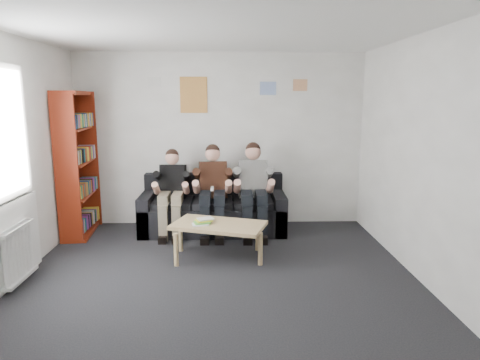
# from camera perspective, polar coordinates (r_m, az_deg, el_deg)

# --- Properties ---
(room_shell) EXTENTS (5.00, 5.00, 5.00)m
(room_shell) POSITION_cam_1_polar(r_m,az_deg,el_deg) (4.31, -3.26, 2.16)
(room_shell) COLOR black
(room_shell) RESTS_ON ground
(sofa) EXTENTS (2.16, 0.88, 0.83)m
(sofa) POSITION_cam_1_polar(r_m,az_deg,el_deg) (6.58, -3.57, -4.14)
(sofa) COLOR black
(sofa) RESTS_ON ground
(bookshelf) EXTENTS (0.32, 0.95, 2.10)m
(bookshelf) POSITION_cam_1_polar(r_m,az_deg,el_deg) (6.68, -20.76, 1.97)
(bookshelf) COLOR maroon
(bookshelf) RESTS_ON ground
(coffee_table) EXTENTS (1.13, 0.62, 0.45)m
(coffee_table) POSITION_cam_1_polar(r_m,az_deg,el_deg) (5.42, -2.87, -6.36)
(coffee_table) COLOR tan
(coffee_table) RESTS_ON ground
(game_cases) EXTENTS (0.25, 0.23, 0.06)m
(game_cases) POSITION_cam_1_polar(r_m,az_deg,el_deg) (5.39, -4.98, -5.53)
(game_cases) COLOR white
(game_cases) RESTS_ON coffee_table
(person_left) EXTENTS (0.38, 0.81, 1.26)m
(person_left) POSITION_cam_1_polar(r_m,az_deg,el_deg) (6.36, -9.09, -1.69)
(person_left) COLOR black
(person_left) RESTS_ON sofa
(person_middle) EXTENTS (0.41, 0.88, 1.33)m
(person_middle) POSITION_cam_1_polar(r_m,az_deg,el_deg) (6.30, -3.66, -1.46)
(person_middle) COLOR #4A2718
(person_middle) RESTS_ON sofa
(person_right) EXTENTS (0.42, 0.91, 1.36)m
(person_right) POSITION_cam_1_polar(r_m,az_deg,el_deg) (6.30, 1.82, -1.34)
(person_right) COLOR silver
(person_right) RESTS_ON sofa
(radiator) EXTENTS (0.10, 0.64, 0.60)m
(radiator) POSITION_cam_1_polar(r_m,az_deg,el_deg) (5.27, -27.42, -8.66)
(radiator) COLOR white
(radiator) RESTS_ON ground
(window) EXTENTS (0.05, 1.30, 2.36)m
(window) POSITION_cam_1_polar(r_m,az_deg,el_deg) (5.13, -28.82, -1.42)
(window) COLOR white
(window) RESTS_ON room_shell
(poster_large) EXTENTS (0.42, 0.01, 0.55)m
(poster_large) POSITION_cam_1_polar(r_m,az_deg,el_deg) (6.77, -6.19, 11.21)
(poster_large) COLOR gold
(poster_large) RESTS_ON room_shell
(poster_blue) EXTENTS (0.25, 0.01, 0.20)m
(poster_blue) POSITION_cam_1_polar(r_m,az_deg,el_deg) (6.78, 3.75, 12.10)
(poster_blue) COLOR #447AE8
(poster_blue) RESTS_ON room_shell
(poster_pink) EXTENTS (0.22, 0.01, 0.18)m
(poster_pink) POSITION_cam_1_polar(r_m,az_deg,el_deg) (6.84, 8.03, 12.42)
(poster_pink) COLOR #B53883
(poster_pink) RESTS_ON room_shell
(poster_sign) EXTENTS (0.20, 0.01, 0.14)m
(poster_sign) POSITION_cam_1_polar(r_m,az_deg,el_deg) (6.85, -11.36, 12.74)
(poster_sign) COLOR silver
(poster_sign) RESTS_ON room_shell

